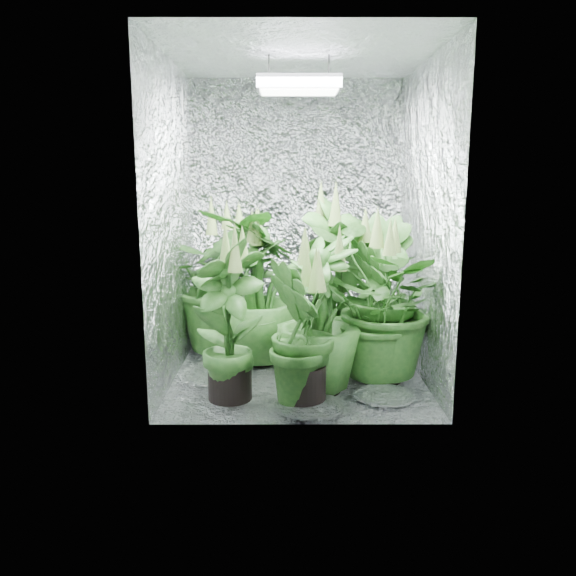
# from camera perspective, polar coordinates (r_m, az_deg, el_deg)

# --- Properties ---
(ground) EXTENTS (1.60, 1.60, 0.00)m
(ground) POSITION_cam_1_polar(r_m,az_deg,el_deg) (3.79, 1.00, -8.57)
(ground) COLOR white
(ground) RESTS_ON ground
(walls) EXTENTS (1.62, 1.62, 2.00)m
(walls) POSITION_cam_1_polar(r_m,az_deg,el_deg) (3.57, 1.05, 6.70)
(walls) COLOR white
(walls) RESTS_ON ground
(ceiling) EXTENTS (1.60, 1.60, 0.01)m
(ceiling) POSITION_cam_1_polar(r_m,az_deg,el_deg) (3.63, 1.11, 22.63)
(ceiling) COLOR white
(ceiling) RESTS_ON walls
(grow_lamp) EXTENTS (0.50, 0.30, 0.22)m
(grow_lamp) POSITION_cam_1_polar(r_m,az_deg,el_deg) (3.60, 1.10, 19.92)
(grow_lamp) COLOR gray
(grow_lamp) RESTS_ON ceiling
(plant_a) EXTENTS (1.06, 1.06, 1.14)m
(plant_a) POSITION_cam_1_polar(r_m,az_deg,el_deg) (4.10, -6.26, 0.79)
(plant_a) COLOR black
(plant_a) RESTS_ON ground
(plant_b) EXTENTS (0.85, 0.85, 1.24)m
(plant_b) POSITION_cam_1_polar(r_m,az_deg,el_deg) (3.89, 5.11, 0.77)
(plant_b) COLOR black
(plant_b) RESTS_ON ground
(plant_c) EXTENTS (0.74, 0.74, 1.11)m
(plant_c) POSITION_cam_1_polar(r_m,az_deg,el_deg) (3.81, 9.10, -0.68)
(plant_c) COLOR black
(plant_c) RESTS_ON ground
(plant_d) EXTENTS (0.78, 0.78, 1.08)m
(plant_d) POSITION_cam_1_polar(r_m,az_deg,el_deg) (3.87, -2.97, -0.41)
(plant_d) COLOR black
(plant_d) RESTS_ON ground
(plant_e) EXTENTS (1.18, 1.18, 1.05)m
(plant_e) POSITION_cam_1_polar(r_m,az_deg,el_deg) (3.56, 9.57, -1.66)
(plant_e) COLOR black
(plant_e) RESTS_ON ground
(plant_f) EXTENTS (0.70, 0.70, 1.02)m
(plant_f) POSITION_cam_1_polar(r_m,az_deg,el_deg) (3.24, -6.04, -3.31)
(plant_f) COLOR black
(plant_f) RESTS_ON ground
(plant_g) EXTENTS (0.49, 0.49, 0.92)m
(plant_g) POSITION_cam_1_polar(r_m,az_deg,el_deg) (3.14, 1.45, -4.84)
(plant_g) COLOR black
(plant_g) RESTS_ON ground
(plant_h) EXTENTS (0.71, 0.71, 1.01)m
(plant_h) POSITION_cam_1_polar(r_m,az_deg,el_deg) (3.35, 3.08, -2.98)
(plant_h) COLOR black
(plant_h) RESTS_ON ground
(circulation_fan) EXTENTS (0.17, 0.29, 0.35)m
(circulation_fan) POSITION_cam_1_polar(r_m,az_deg,el_deg) (4.38, 8.84, -3.93)
(circulation_fan) COLOR black
(circulation_fan) RESTS_ON ground
(plant_label) EXTENTS (0.06, 0.04, 0.09)m
(plant_label) POSITION_cam_1_polar(r_m,az_deg,el_deg) (3.15, 2.53, -6.98)
(plant_label) COLOR white
(plant_label) RESTS_ON plant_g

